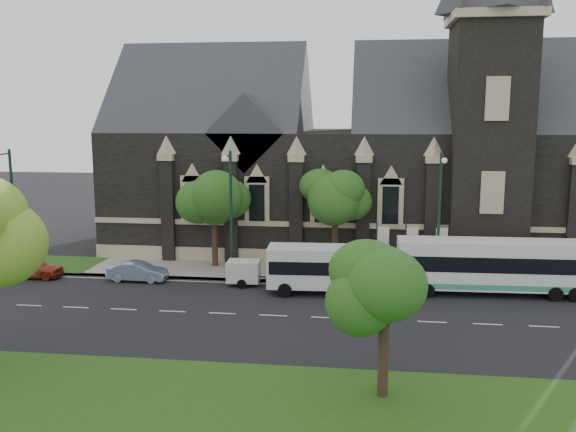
% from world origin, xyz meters
% --- Properties ---
extents(ground, '(160.00, 160.00, 0.00)m').
position_xyz_m(ground, '(0.00, 0.00, 0.00)').
color(ground, black).
rests_on(ground, ground).
extents(sidewalk, '(80.00, 5.00, 0.15)m').
position_xyz_m(sidewalk, '(0.00, 9.50, 0.07)').
color(sidewalk, gray).
rests_on(sidewalk, ground).
extents(museum, '(40.00, 17.70, 29.90)m').
position_xyz_m(museum, '(5.12, 18.78, 8.17)').
color(museum, black).
rests_on(museum, ground).
extents(tree_park_east, '(3.40, 3.40, 6.28)m').
position_xyz_m(tree_park_east, '(6.18, -9.32, 4.62)').
color(tree_park_east, black).
rests_on(tree_park_east, ground).
extents(tree_walk_right, '(4.08, 4.08, 7.80)m').
position_xyz_m(tree_walk_right, '(3.21, 10.71, 5.82)').
color(tree_walk_right, black).
rests_on(tree_walk_right, ground).
extents(tree_walk_left, '(3.91, 3.91, 7.64)m').
position_xyz_m(tree_walk_left, '(-5.80, 10.70, 5.73)').
color(tree_walk_left, black).
rests_on(tree_walk_left, ground).
extents(street_lamp_near, '(0.36, 1.88, 9.00)m').
position_xyz_m(street_lamp_near, '(10.00, 7.09, 5.11)').
color(street_lamp_near, black).
rests_on(street_lamp_near, ground).
extents(street_lamp_mid, '(0.36, 1.88, 9.00)m').
position_xyz_m(street_lamp_mid, '(-4.00, 7.09, 5.11)').
color(street_lamp_mid, black).
rests_on(street_lamp_mid, ground).
extents(street_lamp_far, '(0.36, 1.88, 9.00)m').
position_xyz_m(street_lamp_far, '(-20.00, 7.09, 5.11)').
color(street_lamp_far, black).
rests_on(street_lamp_far, ground).
extents(banner_flag_left, '(0.90, 0.10, 4.00)m').
position_xyz_m(banner_flag_left, '(6.29, 9.00, 2.38)').
color(banner_flag_left, black).
rests_on(banner_flag_left, ground).
extents(banner_flag_center, '(0.90, 0.10, 4.00)m').
position_xyz_m(banner_flag_center, '(8.29, 9.00, 2.38)').
color(banner_flag_center, black).
rests_on(banner_flag_center, ground).
extents(banner_flag_right, '(0.90, 0.10, 4.00)m').
position_xyz_m(banner_flag_right, '(10.29, 9.00, 2.38)').
color(banner_flag_right, black).
rests_on(banner_flag_right, ground).
extents(tour_coach, '(12.08, 3.06, 3.50)m').
position_xyz_m(tour_coach, '(13.35, 6.03, 1.91)').
color(tour_coach, white).
rests_on(tour_coach, ground).
extents(shuttle_bus, '(7.97, 3.06, 3.03)m').
position_xyz_m(shuttle_bus, '(2.92, 4.97, 1.75)').
color(shuttle_bus, silver).
rests_on(shuttle_bus, ground).
extents(box_trailer, '(3.15, 1.85, 1.67)m').
position_xyz_m(box_trailer, '(-2.93, 6.08, 0.95)').
color(box_trailer, silver).
rests_on(box_trailer, ground).
extents(sedan, '(4.11, 1.46, 1.35)m').
position_xyz_m(sedan, '(-10.43, 6.15, 0.68)').
color(sedan, '#7C91B4').
rests_on(sedan, ground).
extents(car_far_red, '(4.35, 1.86, 1.47)m').
position_xyz_m(car_far_red, '(-18.17, 6.05, 0.73)').
color(car_far_red, maroon).
rests_on(car_far_red, ground).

